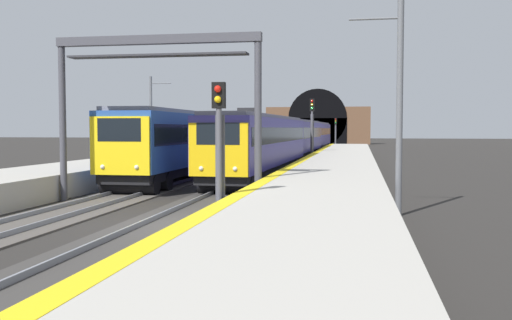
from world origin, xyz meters
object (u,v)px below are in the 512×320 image
object	(u,v)px
railway_signal_mid	(312,125)
catenary_mast_near	(151,119)
train_adjacent_platform	(247,136)
railway_signal_far	(336,129)
train_main_approaching	(297,137)
catenary_mast_far	(399,106)
railway_signal_near	(219,143)
overhead_signal_gantry	(157,76)

from	to	relation	value
railway_signal_mid	catenary_mast_near	size ratio (longest dim) A/B	0.75
train_adjacent_platform	catenary_mast_near	xyz separation A→B (m)	(-5.80, 7.08, 1.49)
catenary_mast_near	railway_signal_far	bearing A→B (deg)	-14.60
train_main_approaching	catenary_mast_far	distance (m)	34.19
railway_signal_mid	train_adjacent_platform	bearing A→B (deg)	-116.23
railway_signal_far	catenary_mast_near	size ratio (longest dim) A/B	0.64
railway_signal_near	catenary_mast_near	distance (m)	32.90
train_adjacent_platform	railway_signal_near	distance (m)	36.42
overhead_signal_gantry	catenary_mast_far	xyz separation A→B (m)	(-1.79, -9.29, -1.31)
train_main_approaching	railway_signal_near	xyz separation A→B (m)	(-37.48, -1.77, 0.42)
railway_signal_far	catenary_mast_far	xyz separation A→B (m)	(-76.99, -5.31, 0.89)
railway_signal_mid	catenary_mast_far	xyz separation A→B (m)	(-28.76, -5.31, 0.44)
railway_signal_mid	railway_signal_far	world-z (taller)	railway_signal_mid
overhead_signal_gantry	railway_signal_near	bearing A→B (deg)	-145.74
overhead_signal_gantry	railway_signal_mid	bearing A→B (deg)	-8.41
railway_signal_far	railway_signal_near	bearing A→B (deg)	0.00
train_adjacent_platform	overhead_signal_gantry	world-z (taller)	overhead_signal_gantry
railway_signal_far	catenary_mast_far	bearing A→B (deg)	3.94
train_main_approaching	train_adjacent_platform	size ratio (longest dim) A/B	1.03
railway_signal_near	catenary_mast_far	size ratio (longest dim) A/B	0.59
railway_signal_near	overhead_signal_gantry	bearing A→B (deg)	-145.74
railway_signal_near	railway_signal_mid	xyz separation A→B (m)	(32.82, -0.00, 0.74)
overhead_signal_gantry	catenary_mast_near	distance (m)	25.98
train_main_approaching	railway_signal_near	bearing A→B (deg)	3.97
railway_signal_mid	overhead_signal_gantry	distance (m)	27.32
train_adjacent_platform	catenary_mast_far	world-z (taller)	catenary_mast_far
overhead_signal_gantry	catenary_mast_far	world-z (taller)	catenary_mast_far
train_main_approaching	railway_signal_far	world-z (taller)	railway_signal_far
train_main_approaching	railway_signal_near	world-z (taller)	railway_signal_near
catenary_mast_near	catenary_mast_far	distance (m)	31.97
railway_signal_near	overhead_signal_gantry	distance (m)	7.51
train_adjacent_platform	railway_signal_near	size ratio (longest dim) A/B	13.36
railway_signal_near	catenary_mast_near	xyz separation A→B (m)	(30.08, 13.28, 1.19)
catenary_mast_far	train_adjacent_platform	bearing A→B (deg)	19.89
train_main_approaching	catenary_mast_far	world-z (taller)	catenary_mast_far
train_main_approaching	railway_signal_mid	xyz separation A→B (m)	(-4.66, -1.77, 1.15)
train_main_approaching	train_adjacent_platform	bearing A→B (deg)	-68.93
railway_signal_near	catenary_mast_near	size ratio (longest dim) A/B	0.59
train_adjacent_platform	railway_signal_far	size ratio (longest dim) A/B	12.28
train_adjacent_platform	railway_signal_far	bearing A→B (deg)	171.97
train_adjacent_platform	railway_signal_near	world-z (taller)	train_adjacent_platform
train_adjacent_platform	catenary_mast_near	world-z (taller)	catenary_mast_near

